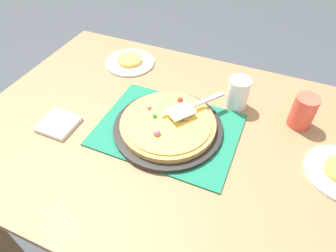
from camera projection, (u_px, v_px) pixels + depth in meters
ground_plane at (168, 227)px, 1.55m from camera, size 8.00×8.00×0.00m
dining_table at (168, 150)px, 1.09m from camera, size 1.40×1.00×0.75m
placemat at (168, 129)px, 1.01m from camera, size 0.48×0.36×0.01m
pizza_pan at (168, 127)px, 1.01m from camera, size 0.38×0.38×0.01m
pizza at (168, 123)px, 0.99m from camera, size 0.33×0.33×0.05m
plate_far_right at (130, 62)px, 1.31m from camera, size 0.22×0.22×0.01m
served_slice_right at (130, 60)px, 1.30m from camera, size 0.11×0.11×0.02m
cup_far at (303, 111)px, 1.00m from camera, size 0.08×0.08×0.12m
cup_corner at (238, 93)px, 1.07m from camera, size 0.08×0.08×0.12m
pizza_server at (192, 106)px, 1.00m from camera, size 0.17×0.21×0.01m
napkin_stack at (59, 124)px, 1.03m from camera, size 0.12×0.12×0.02m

